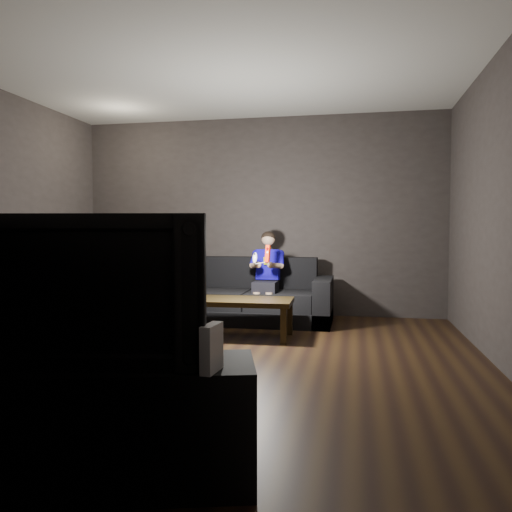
% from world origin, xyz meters
% --- Properties ---
extents(floor, '(5.00, 5.00, 0.00)m').
position_xyz_m(floor, '(0.00, 0.00, 0.00)').
color(floor, black).
rests_on(floor, ground).
extents(back_wall, '(5.00, 0.04, 2.70)m').
position_xyz_m(back_wall, '(0.00, 2.50, 1.35)').
color(back_wall, '#342E2D').
rests_on(back_wall, ground).
extents(front_wall, '(5.00, 0.04, 2.70)m').
position_xyz_m(front_wall, '(0.00, -2.50, 1.35)').
color(front_wall, '#342E2D').
rests_on(front_wall, ground).
extents(right_wall, '(0.04, 5.00, 2.70)m').
position_xyz_m(right_wall, '(2.50, 0.00, 1.35)').
color(right_wall, '#342E2D').
rests_on(right_wall, ground).
extents(ceiling, '(5.00, 5.00, 0.02)m').
position_xyz_m(ceiling, '(0.00, 0.00, 2.70)').
color(ceiling, beige).
rests_on(ceiling, back_wall).
extents(sofa, '(2.08, 0.90, 0.80)m').
position_xyz_m(sofa, '(-0.00, 1.87, 0.26)').
color(sofa, black).
rests_on(sofa, floor).
extents(child, '(0.43, 0.52, 1.05)m').
position_xyz_m(child, '(0.24, 1.81, 0.68)').
color(child, black).
rests_on(child, sofa).
extents(wii_remote_red, '(0.07, 0.08, 0.20)m').
position_xyz_m(wii_remote_red, '(0.32, 1.40, 0.89)').
color(wii_remote_red, red).
rests_on(wii_remote_red, child).
extents(nunchuk_white, '(0.06, 0.09, 0.14)m').
position_xyz_m(nunchuk_white, '(0.17, 1.41, 0.84)').
color(nunchuk_white, white).
rests_on(nunchuk_white, child).
extents(wii_remote_black, '(0.06, 0.14, 0.03)m').
position_xyz_m(wii_remote_black, '(-0.94, 1.79, 0.58)').
color(wii_remote_black, black).
rests_on(wii_remote_black, sofa).
extents(coffee_table, '(1.16, 0.61, 0.42)m').
position_xyz_m(coffee_table, '(0.09, 0.93, 0.36)').
color(coffee_table, black).
rests_on(coffee_table, floor).
extents(media_console, '(1.63, 0.85, 0.56)m').
position_xyz_m(media_console, '(0.10, -2.27, 0.28)').
color(media_console, black).
rests_on(media_console, floor).
extents(tv, '(1.18, 0.35, 0.67)m').
position_xyz_m(tv, '(0.10, -2.27, 0.89)').
color(tv, black).
rests_on(tv, media_console).
extents(wii_console, '(0.06, 0.16, 0.20)m').
position_xyz_m(wii_console, '(0.72, -2.27, 0.66)').
color(wii_console, white).
rests_on(wii_console, media_console).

